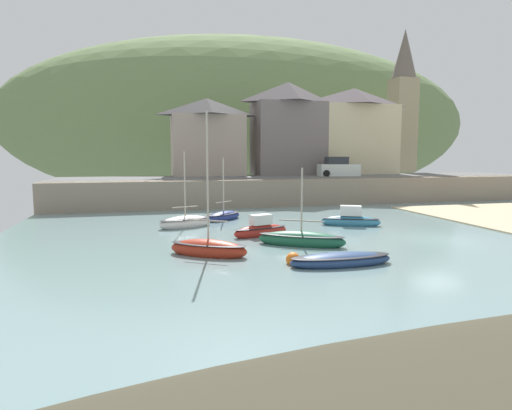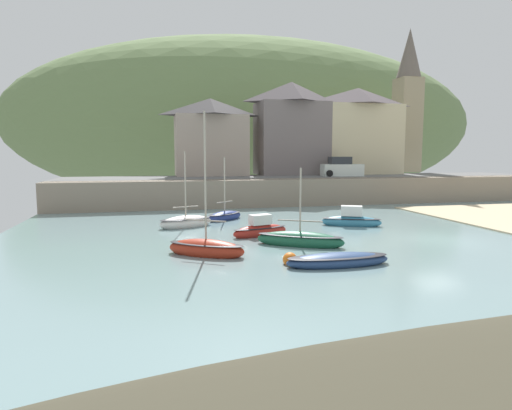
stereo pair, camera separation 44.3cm
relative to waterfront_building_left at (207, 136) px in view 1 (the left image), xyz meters
The scene contains 15 objects.
quay_seawall 13.07m from the waterfront_building_left, 39.72° to the right, with size 48.00×9.40×2.40m.
hillside_backdrop 32.04m from the waterfront_building_left, 70.29° to the left, with size 80.00×44.00×27.90m.
waterfront_building_left is the anchor object (origin of this frame).
waterfront_building_centre 8.82m from the waterfront_building_left, ahead, with size 7.67×5.34×9.88m.
waterfront_building_right 16.53m from the waterfront_building_left, ahead, with size 9.28×5.25×9.49m.
church_with_spire 25.91m from the waterfront_building_left, ahead, with size 3.00×3.00×17.46m.
rowboat_small_beached 22.87m from the waterfront_building_left, 89.94° to the right, with size 3.59×1.94×1.42m.
sailboat_tall_mast 27.08m from the waterfront_building_left, 97.72° to the right, with size 3.85×3.05×6.80m.
sailboat_far_left 21.84m from the waterfront_building_left, 71.55° to the right, with size 3.91×2.46×1.49m.
dinghy_open_wooden 29.95m from the waterfront_building_left, 86.75° to the right, with size 4.54×1.40×0.70m.
motorboat_with_cabin 16.63m from the waterfront_building_left, 93.66° to the right, with size 3.23×2.98×4.57m.
sailboat_nearest_shore 25.86m from the waterfront_building_left, 86.86° to the right, with size 4.49×3.29×4.18m.
fishing_boat_green 19.41m from the waterfront_building_left, 102.23° to the right, with size 3.76×2.44×5.05m.
parked_car_near_slipway 13.85m from the waterfront_building_left, 19.51° to the right, with size 4.25×2.12×1.95m.
mooring_buoy 29.25m from the waterfront_building_left, 90.49° to the right, with size 0.62×0.62×0.62m.
Camera 1 is at (-15.48, -20.86, 4.70)m, focal length 30.92 mm.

